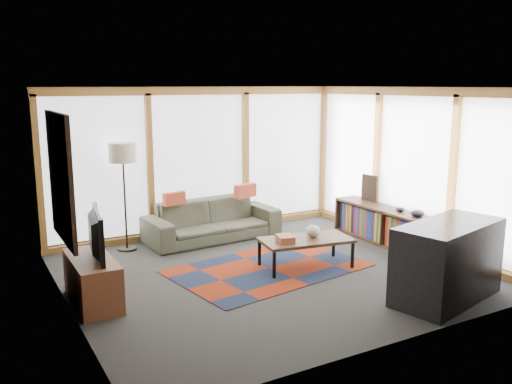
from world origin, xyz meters
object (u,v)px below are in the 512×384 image
floor_lamp (125,197)px  television (90,234)px  sofa (212,220)px  tv_console (93,281)px  bookshelf (390,227)px  coffee_table (306,253)px  bar_counter (448,261)px

floor_lamp → television: 2.16m
sofa → tv_console: 3.06m
bookshelf → coffee_table: bearing=-172.7°
floor_lamp → bar_counter: bearing=-54.0°
coffee_table → bookshelf: bearing=7.3°
sofa → bookshelf: size_ratio=0.95×
floor_lamp → coffee_table: bearing=-46.4°
sofa → bar_counter: bar_counter is taller
television → coffee_table: bearing=-85.3°
sofa → bookshelf: bearing=-39.4°
sofa → coffee_table: (0.57, -2.01, -0.12)m
floor_lamp → sofa: bearing=-5.1°
floor_lamp → coffee_table: size_ratio=1.33×
television → bar_counter: 4.40m
television → bar_counter: television is taller
floor_lamp → bookshelf: (3.91, -1.90, -0.57)m
floor_lamp → bar_counter: 4.94m
sofa → bar_counter: size_ratio=1.50×
floor_lamp → coffee_table: (2.04, -2.14, -0.65)m
sofa → coffee_table: 2.09m
bookshelf → bar_counter: bearing=-115.9°
tv_console → television: (0.01, 0.04, 0.58)m
sofa → tv_console: (-2.46, -1.83, -0.05)m
bookshelf → sofa: bearing=144.0°
tv_console → bar_counter: size_ratio=0.75×
sofa → coffee_table: bearing=-77.6°
television → floor_lamp: bearing=-18.1°
coffee_table → tv_console: (-3.02, 0.18, 0.07)m
floor_lamp → television: size_ratio=1.74×
sofa → floor_lamp: size_ratio=1.33×
bookshelf → bar_counter: 2.32m
sofa → television: size_ratio=2.31×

